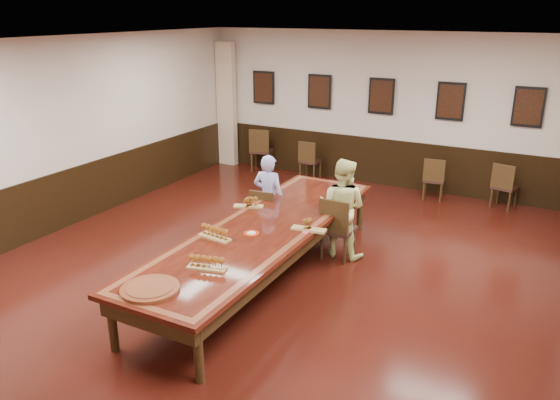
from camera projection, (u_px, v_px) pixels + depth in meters
The scene contains 23 objects.
floor at pixel (263, 277), 7.77m from camera, with size 8.00×10.00×0.02m, color black.
ceiling at pixel (261, 42), 6.70m from camera, with size 8.00×10.00×0.02m, color white.
wall_back at pixel (382, 110), 11.40m from camera, with size 8.00×0.02×3.20m, color beige.
wall_left at pixel (52, 137), 9.02m from camera, with size 0.02×10.00×3.20m, color beige.
chair_man at pixel (266, 214), 8.88m from camera, with size 0.41×0.45×0.89m, color black, non-canonical shape.
chair_woman at pixel (339, 227), 8.22m from camera, with size 0.46×0.50×0.98m, color black, non-canonical shape.
spare_chair_a at pixel (262, 149), 12.75m from camera, with size 0.47×0.51×1.00m, color black, non-canonical shape.
spare_chair_b at pixel (310, 160), 12.10m from camera, with size 0.41×0.45×0.87m, color black, non-canonical shape.
spare_chair_c at pixel (434, 178), 10.81m from camera, with size 0.40×0.44×0.86m, color black, non-canonical shape.
spare_chair_d at pixel (505, 185), 10.32m from camera, with size 0.41×0.45×0.88m, color black, non-canonical shape.
person_man at pixel (269, 197), 8.88m from camera, with size 0.52×0.34×1.41m, color #5363CF.
person_woman at pixel (342, 208), 8.21m from camera, with size 0.76×0.59×1.53m, color #E8EA92.
pink_phone at pixel (307, 232), 7.37m from camera, with size 0.07×0.15×0.01m, color #D8487C.
curtain at pixel (227, 105), 12.96m from camera, with size 0.45×0.18×2.90m, color #CDAE8D.
wainscoting at pixel (263, 244), 7.60m from camera, with size 8.00×10.00×1.00m.
conference_table at pixel (263, 237), 7.56m from camera, with size 1.40×5.00×0.76m.
posters at pixel (381, 96), 11.24m from camera, with size 6.14×0.04×0.74m.
flight_a at pixel (249, 203), 8.26m from camera, with size 0.47×0.29×0.17m.
flight_b at pixel (308, 225), 7.40m from camera, with size 0.49×0.21×0.18m.
flight_c at pixel (215, 233), 7.13m from camera, with size 0.49×0.21×0.18m.
flight_d at pixel (207, 263), 6.29m from camera, with size 0.48×0.25×0.17m.
red_plate_grp at pixel (251, 234), 7.29m from camera, with size 0.21×0.21×0.03m.
carved_platter at pixel (150, 289), 5.82m from camera, with size 0.78×0.78×0.05m.
Camera 1 is at (3.49, -6.03, 3.60)m, focal length 35.00 mm.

